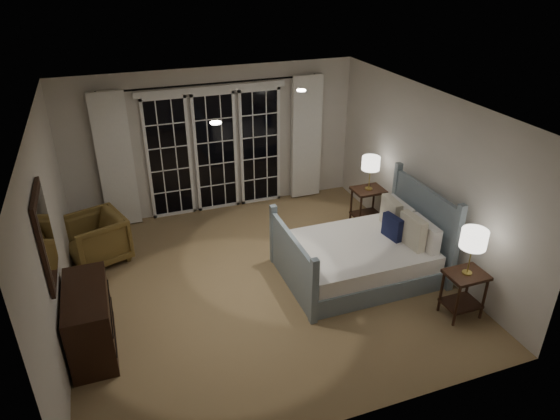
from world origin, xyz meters
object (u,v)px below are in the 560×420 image
object	(u,v)px
dresser	(90,320)
armchair	(97,239)
nightstand_left	(464,288)
lamp_left	(474,239)
nightstand_right	(367,201)
bed	(363,255)
lamp_right	(371,164)

from	to	relation	value
dresser	armchair	bearing A→B (deg)	86.20
nightstand_left	lamp_left	size ratio (longest dim) A/B	1.04
nightstand_left	nightstand_right	world-z (taller)	nightstand_right
bed	lamp_left	distance (m)	1.65
lamp_left	lamp_right	size ratio (longest dim) A/B	1.07
nightstand_right	dresser	distance (m)	4.69
bed	nightstand_left	bearing A→B (deg)	-59.49
nightstand_left	lamp_right	xyz separation A→B (m)	(0.04, 2.52, 0.69)
lamp_left	dresser	distance (m)	4.54
nightstand_left	armchair	xyz separation A→B (m)	(-4.25, 2.91, -0.05)
lamp_right	armchair	xyz separation A→B (m)	(-4.29, 0.38, -0.74)
bed	nightstand_left	xyz separation A→B (m)	(0.73, -1.24, 0.10)
lamp_left	lamp_right	distance (m)	2.52
bed	armchair	world-z (taller)	bed
nightstand_left	dresser	world-z (taller)	dresser
armchair	dresser	distance (m)	1.96
lamp_left	armchair	xyz separation A→B (m)	(-4.25, 2.91, -0.75)
lamp_right	dresser	xyz separation A→B (m)	(-4.42, -1.57, -0.71)
lamp_right	armchair	world-z (taller)	lamp_right
nightstand_left	nightstand_right	xyz separation A→B (m)	(0.04, 2.52, 0.02)
lamp_left	lamp_right	bearing A→B (deg)	89.15
nightstand_left	dresser	size ratio (longest dim) A/B	0.55
nightstand_right	lamp_right	world-z (taller)	lamp_right
lamp_left	armchair	world-z (taller)	lamp_left
armchair	dresser	xyz separation A→B (m)	(-0.13, -1.95, 0.04)
bed	lamp_left	size ratio (longest dim) A/B	3.43
lamp_right	armchair	size ratio (longest dim) A/B	0.71
nightstand_left	armchair	distance (m)	5.15
lamp_right	dresser	size ratio (longest dim) A/B	0.50
nightstand_right	lamp_left	distance (m)	2.61
armchair	lamp_right	bearing A→B (deg)	66.74
nightstand_left	nightstand_right	bearing A→B (deg)	89.15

